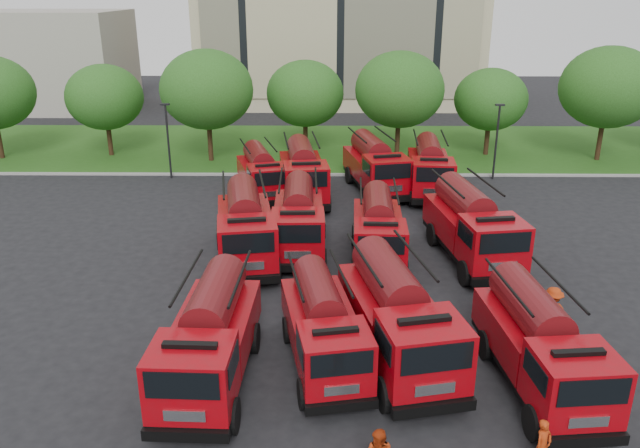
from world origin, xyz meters
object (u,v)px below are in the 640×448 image
at_px(fire_truck_2, 397,316).
at_px(fire_truck_9, 303,172).
at_px(fire_truck_5, 298,219).
at_px(fire_truck_1, 323,326).
at_px(fire_truck_10, 375,165).
at_px(fire_truck_3, 540,344).
at_px(fire_truck_0, 210,337).
at_px(firefighter_2, 515,373).
at_px(fire_truck_6, 378,229).
at_px(fire_truck_7, 472,225).
at_px(firefighter_5, 513,273).
at_px(firefighter_3, 548,335).
at_px(fire_truck_11, 430,168).
at_px(fire_truck_4, 246,226).
at_px(firefighter_4, 226,279).
at_px(fire_truck_8, 262,173).

distance_m(fire_truck_2, fire_truck_9, 18.22).
distance_m(fire_truck_2, fire_truck_5, 10.48).
height_order(fire_truck_1, fire_truck_10, fire_truck_10).
relative_size(fire_truck_3, fire_truck_10, 0.90).
xyz_separation_m(fire_truck_0, firefighter_2, (10.21, 0.47, -1.61)).
bearing_deg(fire_truck_6, fire_truck_2, -87.70).
bearing_deg(fire_truck_7, firefighter_5, -51.18).
relative_size(fire_truck_3, firefighter_3, 3.56).
height_order(fire_truck_11, firefighter_3, fire_truck_11).
bearing_deg(firefighter_3, fire_truck_10, -82.12).
xyz_separation_m(fire_truck_0, fire_truck_5, (2.40, 11.09, 0.00)).
relative_size(fire_truck_9, firefighter_3, 3.86).
bearing_deg(fire_truck_10, fire_truck_7, -82.56).
height_order(fire_truck_4, fire_truck_11, fire_truck_4).
bearing_deg(fire_truck_0, fire_truck_5, 79.79).
xyz_separation_m(fire_truck_1, fire_truck_3, (6.95, -1.22, 0.10)).
height_order(fire_truck_6, firefighter_4, fire_truck_6).
distance_m(fire_truck_0, fire_truck_2, 6.35).
bearing_deg(fire_truck_7, firefighter_4, -176.91).
bearing_deg(fire_truck_10, fire_truck_3, -91.81).
bearing_deg(fire_truck_0, firefighter_5, 36.43).
height_order(fire_truck_1, fire_truck_3, fire_truck_3).
height_order(fire_truck_1, fire_truck_8, fire_truck_8).
bearing_deg(fire_truck_0, fire_truck_8, 92.77).
height_order(fire_truck_7, fire_truck_10, fire_truck_7).
xyz_separation_m(fire_truck_9, firefighter_5, (10.01, -10.67, -1.68)).
xyz_separation_m(fire_truck_4, fire_truck_10, (6.90, 10.86, -0.00)).
bearing_deg(fire_truck_9, fire_truck_6, -73.83).
distance_m(fire_truck_8, firefighter_4, 12.08).
distance_m(fire_truck_0, fire_truck_10, 21.83).
relative_size(fire_truck_11, firefighter_2, 4.05).
height_order(fire_truck_2, fire_truck_3, fire_truck_2).
bearing_deg(fire_truck_8, fire_truck_2, -86.46).
xyz_separation_m(fire_truck_5, fire_truck_7, (8.24, -1.09, 0.11)).
xyz_separation_m(firefighter_4, firefighter_5, (13.05, 0.80, 0.00)).
bearing_deg(firefighter_4, firefighter_2, -176.78).
bearing_deg(fire_truck_2, fire_truck_1, 175.03).
bearing_deg(fire_truck_3, fire_truck_4, 131.29).
bearing_deg(fire_truck_9, firefighter_4, -111.67).
height_order(fire_truck_10, firefighter_3, fire_truck_10).
height_order(fire_truck_2, fire_truck_10, fire_truck_2).
distance_m(fire_truck_6, fire_truck_11, 11.06).
bearing_deg(fire_truck_4, firefighter_2, -51.75).
bearing_deg(firefighter_5, fire_truck_4, -0.05).
relative_size(fire_truck_2, fire_truck_7, 0.99).
bearing_deg(fire_truck_2, fire_truck_4, 114.25).
relative_size(fire_truck_11, firefighter_3, 3.75).
height_order(fire_truck_6, fire_truck_7, fire_truck_7).
bearing_deg(fire_truck_1, fire_truck_10, 70.37).
height_order(fire_truck_5, fire_truck_10, fire_truck_10).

